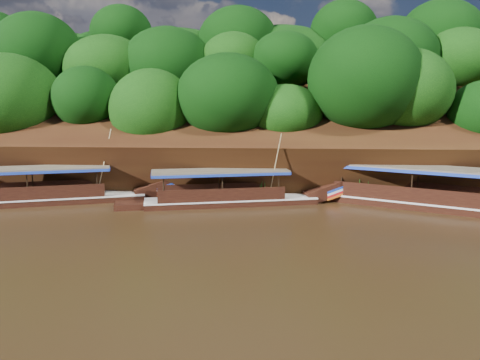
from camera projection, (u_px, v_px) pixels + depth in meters
The scene contains 6 objects.
ground at pixel (263, 240), 23.03m from camera, with size 160.00×160.00×0.00m, color black.
riverbank at pixel (268, 152), 45.08m from camera, with size 120.00×30.06×19.40m.
boat_0 at pixel (442, 201), 29.32m from camera, with size 15.62×9.19×5.92m.
boat_1 at pixel (241, 196), 30.97m from camera, with size 13.47×5.05×5.17m.
boat_2 at pixel (57, 195), 31.43m from camera, with size 15.35×6.86×5.36m.
reeds at pixel (225, 187), 32.47m from camera, with size 49.75×2.47×1.96m.
Camera 1 is at (0.39, -22.25, 6.74)m, focal length 35.00 mm.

